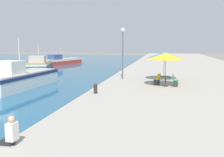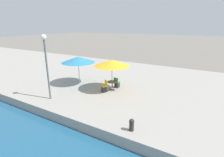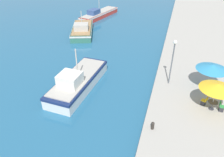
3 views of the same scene
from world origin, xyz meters
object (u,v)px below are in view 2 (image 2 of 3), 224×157
object	(u,v)px
cafe_umbrella_pink	(112,63)
mooring_bollard	(132,124)
cafe_table	(112,84)
lamppost	(46,57)
cafe_chair_left	(117,84)
cafe_chair_right	(104,88)
cafe_umbrella_white	(78,60)

from	to	relation	value
cafe_umbrella_pink	mooring_bollard	bearing A→B (deg)	-139.60
cafe_table	lamppost	world-z (taller)	lamppost
cafe_chair_left	cafe_chair_right	bearing A→B (deg)	-103.22
cafe_chair_left	cafe_chair_right	world-z (taller)	same
cafe_table	cafe_umbrella_white	bearing A→B (deg)	92.06
cafe_umbrella_pink	mooring_bollard	world-z (taller)	cafe_umbrella_pink
cafe_umbrella_pink	cafe_table	xyz separation A→B (m)	(0.02, -0.00, -1.75)
cafe_chair_right	mooring_bollard	world-z (taller)	cafe_chair_right
cafe_umbrella_pink	cafe_umbrella_white	distance (m)	3.37
cafe_umbrella_pink	cafe_chair_right	world-z (taller)	cafe_umbrella_pink
cafe_umbrella_pink	lamppost	xyz separation A→B (m)	(-3.75, 2.99, 0.81)
mooring_bollard	lamppost	bearing A→B (deg)	84.41
cafe_umbrella_pink	cafe_chair_left	xyz separation A→B (m)	(0.74, -0.05, -1.96)
cafe_chair_right	cafe_table	bearing A→B (deg)	-90.00
cafe_umbrella_white	cafe_chair_right	world-z (taller)	cafe_umbrella_white
cafe_table	cafe_chair_left	xyz separation A→B (m)	(0.72, -0.05, -0.21)
cafe_umbrella_pink	cafe_chair_left	bearing A→B (deg)	-4.11
lamppost	cafe_chair_right	bearing A→B (deg)	-39.93
cafe_chair_left	lamppost	xyz separation A→B (m)	(-4.49, 3.05, 2.77)
cafe_umbrella_pink	mooring_bollard	xyz separation A→B (m)	(-4.41, -3.76, -1.93)
cafe_table	cafe_chair_left	size ratio (longest dim) A/B	0.88
cafe_umbrella_white	cafe_table	size ratio (longest dim) A/B	3.65
cafe_umbrella_white	cafe_umbrella_pink	bearing A→B (deg)	-88.22
cafe_umbrella_white	mooring_bollard	distance (m)	8.54
cafe_table	cafe_chair_right	xyz separation A→B (m)	(-0.62, 0.36, -0.21)
cafe_chair_left	lamppost	distance (m)	6.09
cafe_umbrella_pink	lamppost	bearing A→B (deg)	141.44
cafe_chair_left	lamppost	world-z (taller)	lamppost
cafe_table	mooring_bollard	bearing A→B (deg)	-139.74
cafe_umbrella_white	cafe_table	distance (m)	3.78
cafe_table	cafe_umbrella_pink	bearing A→B (deg)	164.01
mooring_bollard	lamppost	size ratio (longest dim) A/B	0.14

